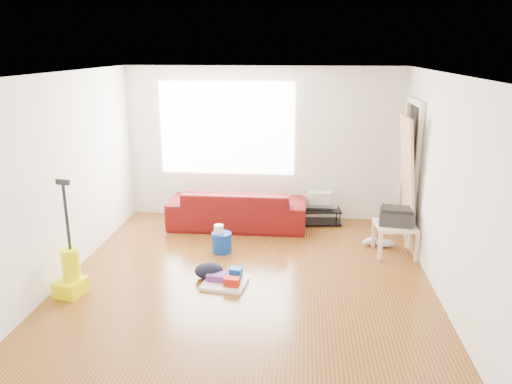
# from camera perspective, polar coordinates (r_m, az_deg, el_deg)

# --- Properties ---
(room) EXTENTS (4.51, 5.01, 2.51)m
(room) POSITION_cam_1_polar(r_m,az_deg,el_deg) (5.94, -0.30, 1.34)
(room) COLOR #66300A
(room) RESTS_ON ground
(sofa) EXTENTS (2.16, 0.85, 0.63)m
(sofa) POSITION_cam_1_polar(r_m,az_deg,el_deg) (8.07, -2.09, -3.93)
(sofa) COLOR #390C08
(sofa) RESTS_ON ground
(tv_stand) EXTENTS (0.69, 0.44, 0.25)m
(tv_stand) POSITION_cam_1_polar(r_m,az_deg,el_deg) (8.22, 7.33, -2.70)
(tv_stand) COLOR black
(tv_stand) RESTS_ON ground
(tv) EXTENTS (0.56, 0.07, 0.32)m
(tv) POSITION_cam_1_polar(r_m,az_deg,el_deg) (8.14, 7.39, -0.86)
(tv) COLOR black
(tv) RESTS_ON tv_stand
(side_table) EXTENTS (0.56, 0.56, 0.44)m
(side_table) POSITION_cam_1_polar(r_m,az_deg,el_deg) (7.16, 15.63, -4.07)
(side_table) COLOR beige
(side_table) RESTS_ON ground
(printer) EXTENTS (0.50, 0.41, 0.24)m
(printer) POSITION_cam_1_polar(r_m,az_deg,el_deg) (7.10, 15.74, -2.67)
(printer) COLOR black
(printer) RESTS_ON side_table
(bucket) EXTENTS (0.29, 0.29, 0.28)m
(bucket) POSITION_cam_1_polar(r_m,az_deg,el_deg) (7.11, -3.92, -6.80)
(bucket) COLOR #0C359D
(bucket) RESTS_ON ground
(toilet_paper) EXTENTS (0.13, 0.13, 0.12)m
(toilet_paper) POSITION_cam_1_polar(r_m,az_deg,el_deg) (7.04, -4.26, -5.31)
(toilet_paper) COLOR white
(toilet_paper) RESTS_ON bucket
(cleaning_tray) EXTENTS (0.57, 0.48, 0.19)m
(cleaning_tray) POSITION_cam_1_polar(r_m,az_deg,el_deg) (6.15, -3.46, -10.06)
(cleaning_tray) COLOR white
(cleaning_tray) RESTS_ON ground
(backpack) EXTENTS (0.38, 0.31, 0.20)m
(backpack) POSITION_cam_1_polar(r_m,az_deg,el_deg) (6.36, -5.38, -9.75)
(backpack) COLOR black
(backpack) RESTS_ON ground
(sneakers) EXTENTS (0.49, 0.26, 0.11)m
(sneakers) POSITION_cam_1_polar(r_m,az_deg,el_deg) (7.48, 13.73, -5.60)
(sneakers) COLOR silver
(sneakers) RESTS_ON ground
(vacuum) EXTENTS (0.35, 0.38, 1.37)m
(vacuum) POSITION_cam_1_polar(r_m,az_deg,el_deg) (6.24, -20.43, -8.72)
(vacuum) COLOR #F0F300
(vacuum) RESTS_ON ground
(door_panel) EXTENTS (0.23, 0.75, 1.88)m
(door_panel) POSITION_cam_1_polar(r_m,az_deg,el_deg) (7.62, 16.37, -5.87)
(door_panel) COLOR tan
(door_panel) RESTS_ON ground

